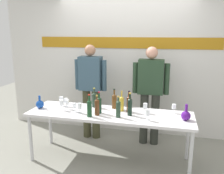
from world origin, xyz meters
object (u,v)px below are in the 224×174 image
(wine_bottle_2, at_px, (99,104))
(wine_bottle_5, at_px, (114,100))
(decanter_blue_right, at_px, (186,115))
(wine_glass_right_1, at_px, (174,107))
(wine_bottle_1, at_px, (129,103))
(wine_glass_left_3, at_px, (66,101))
(wine_bottle_6, at_px, (118,108))
(presenter_left, at_px, (91,86))
(wine_glass_right_2, at_px, (148,113))
(wine_glass_left_0, at_px, (62,103))
(presenter_right, at_px, (150,90))
(wine_glass_left_4, at_px, (61,99))
(wine_bottle_3, at_px, (94,99))
(wine_glass_left_2, at_px, (80,106))
(wine_bottle_4, at_px, (122,103))
(display_table, at_px, (110,116))
(wine_glass_left_5, at_px, (67,102))
(decanter_blue_left, at_px, (40,104))
(wine_bottle_8, at_px, (130,106))
(wine_bottle_7, at_px, (97,106))
(wine_glass_left_1, at_px, (74,106))
(wine_glass_right_0, at_px, (145,106))
(wine_bottle_0, at_px, (89,107))

(wine_bottle_2, height_order, wine_bottle_5, wine_bottle_2)
(decanter_blue_right, xyz_separation_m, wine_glass_right_1, (-0.15, 0.26, 0.03))
(wine_bottle_1, bearing_deg, wine_glass_left_3, 179.35)
(decanter_blue_right, relative_size, wine_bottle_6, 0.74)
(presenter_left, distance_m, wine_glass_right_2, 1.41)
(wine_bottle_5, bearing_deg, wine_glass_left_0, -159.46)
(presenter_right, relative_size, wine_bottle_6, 5.53)
(presenter_left, bearing_deg, wine_glass_left_4, -118.63)
(wine_bottle_3, height_order, wine_glass_left_4, wine_bottle_3)
(wine_glass_left_2, bearing_deg, wine_glass_left_3, 143.15)
(wine_bottle_4, bearing_deg, wine_glass_right_2, -36.08)
(display_table, relative_size, presenter_right, 1.43)
(wine_glass_left_0, height_order, wine_glass_left_3, wine_glass_left_0)
(display_table, distance_m, wine_glass_left_5, 0.69)
(decanter_blue_left, height_order, wine_bottle_8, wine_bottle_8)
(wine_bottle_4, bearing_deg, wine_glass_left_2, -157.45)
(wine_bottle_2, height_order, wine_glass_left_0, wine_bottle_2)
(decanter_blue_left, distance_m, wine_glass_left_5, 0.44)
(wine_bottle_3, distance_m, wine_glass_right_1, 1.22)
(decanter_blue_left, xyz_separation_m, wine_glass_right_1, (2.02, 0.26, 0.03))
(wine_bottle_2, bearing_deg, wine_bottle_7, -93.31)
(wine_glass_left_2, distance_m, wine_glass_left_4, 0.49)
(wine_glass_left_2, bearing_deg, wine_bottle_1, 18.48)
(wine_bottle_2, bearing_deg, wine_bottle_4, 30.00)
(decanter_blue_right, relative_size, wine_glass_left_1, 1.69)
(wine_glass_left_5, bearing_deg, wine_glass_left_0, -131.51)
(decanter_blue_left, xyz_separation_m, wine_glass_right_2, (1.67, -0.13, 0.04))
(display_table, distance_m, wine_bottle_3, 0.41)
(wine_bottle_5, xyz_separation_m, wine_glass_left_5, (-0.69, -0.21, -0.02))
(presenter_left, bearing_deg, wine_bottle_6, -51.28)
(presenter_right, relative_size, wine_bottle_5, 5.48)
(wine_glass_left_2, relative_size, wine_glass_right_2, 0.99)
(presenter_right, height_order, wine_glass_right_1, presenter_right)
(wine_bottle_8, xyz_separation_m, wine_glass_right_0, (0.20, 0.15, -0.04))
(wine_bottle_6, bearing_deg, wine_glass_right_0, 37.67)
(wine_bottle_5, height_order, wine_glass_left_2, wine_bottle_5)
(wine_bottle_4, xyz_separation_m, wine_glass_left_0, (-0.89, -0.18, -0.01))
(presenter_right, relative_size, wine_bottle_7, 5.72)
(wine_glass_left_2, bearing_deg, wine_bottle_0, -30.02)
(wine_glass_left_0, relative_size, wine_glass_left_5, 1.11)
(wine_glass_left_1, xyz_separation_m, wine_glass_left_2, (0.10, -0.04, 0.01))
(wine_glass_left_1, xyz_separation_m, wine_glass_left_3, (-0.22, 0.20, 0.00))
(decanter_blue_right, distance_m, wine_bottle_4, 0.93)
(presenter_right, height_order, wine_glass_left_5, presenter_right)
(wine_bottle_1, height_order, wine_glass_left_2, wine_bottle_1)
(decanter_blue_left, height_order, wine_glass_left_2, decanter_blue_left)
(wine_glass_left_0, bearing_deg, wine_bottle_0, -18.54)
(wine_bottle_2, bearing_deg, display_table, 16.76)
(wine_bottle_6, bearing_deg, display_table, 137.39)
(decanter_blue_right, height_order, wine_glass_right_2, decanter_blue_right)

